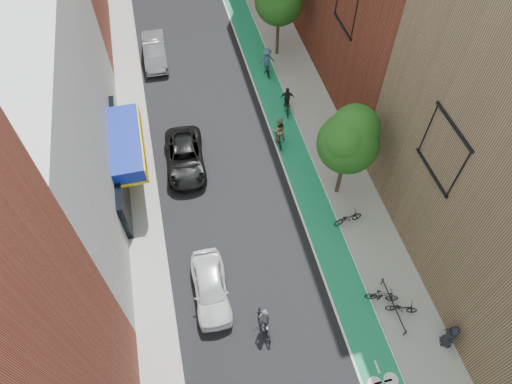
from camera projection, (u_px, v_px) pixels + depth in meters
ground at (295, 381)px, 21.28m from camera, size 160.00×160.00×0.00m
bike_lane at (251, 43)px, 36.99m from camera, size 2.00×68.00×0.01m
sidewalk_left at (127, 60)px, 35.54m from camera, size 2.00×68.00×0.15m
sidewalk_right at (281, 38)px, 37.29m from camera, size 3.00×68.00×0.15m
building_left_white at (16, 121)px, 23.10m from camera, size 8.00×20.00×12.00m
tree_near at (349, 139)px, 24.19m from camera, size 3.40×3.36×6.42m
parked_car_white at (211, 288)px, 23.30m from camera, size 1.88×4.40×1.48m
parked_car_black at (185, 157)px, 28.66m from camera, size 2.68×5.24×1.42m
parked_car_silver at (155, 51)px, 35.06m from camera, size 1.83×4.82×1.57m
cyclist_lead at (264, 323)px, 22.31m from camera, size 0.78×1.92×1.93m
cyclist_lane_near at (279, 133)px, 29.50m from camera, size 0.93×1.55×2.24m
cyclist_lane_mid at (287, 103)px, 31.65m from camera, size 1.03×1.96×1.96m
cyclist_lane_far at (267, 62)px, 33.83m from camera, size 1.19×1.53×2.19m
parked_bike_near at (402, 308)px, 22.84m from camera, size 1.69×1.06×0.84m
parked_bike_mid at (382, 296)px, 23.13m from camera, size 1.77×1.01×1.03m
parked_bike_far at (348, 218)px, 26.03m from camera, size 1.81×0.83×0.92m
pedestrian at (450, 336)px, 21.53m from camera, size 0.82×0.99×1.74m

